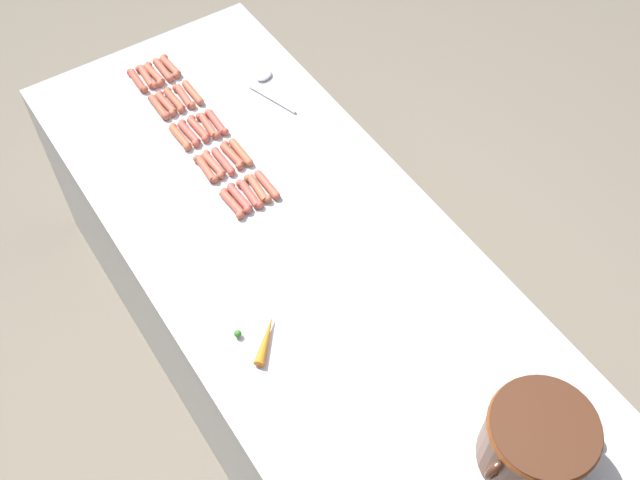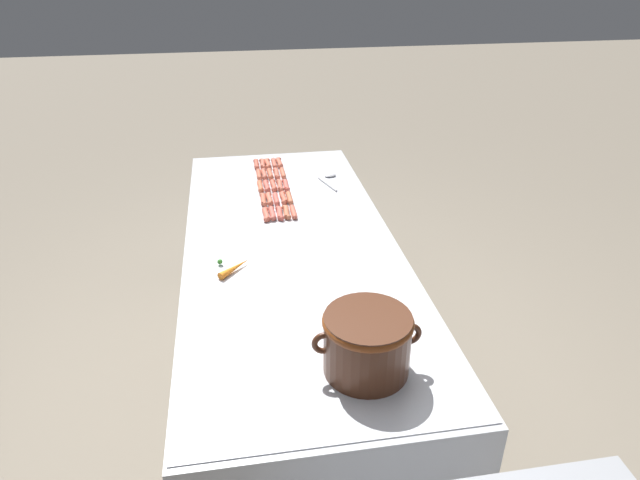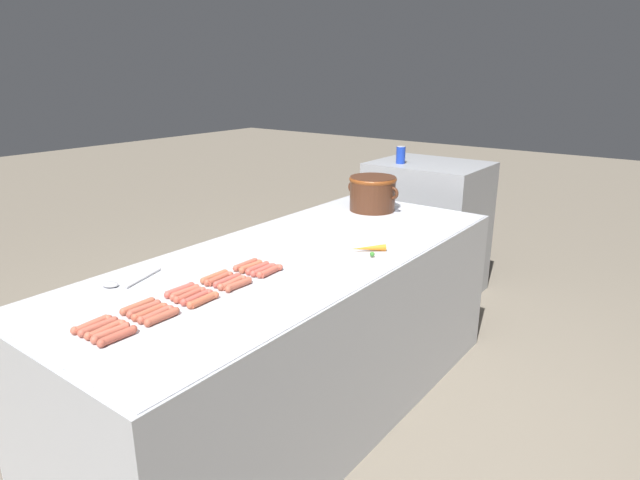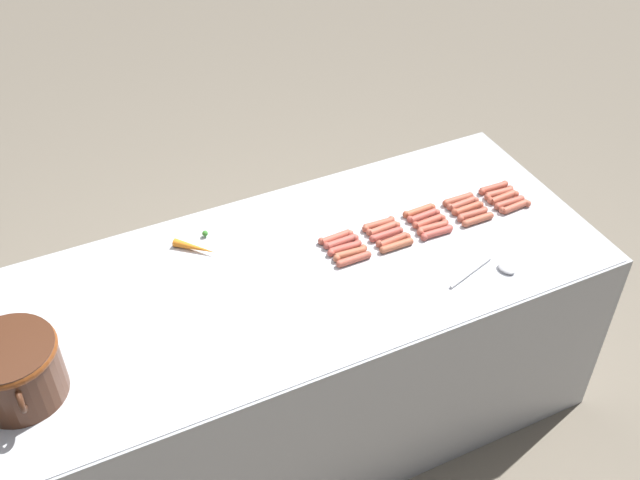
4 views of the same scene
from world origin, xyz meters
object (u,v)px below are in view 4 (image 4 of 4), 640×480
Objects in this scene: hot_dog_1 at (478,219)px; hot_dog_9 at (350,253)px; hot_dog_0 at (515,207)px; hot_dog_23 at (378,224)px; hot_dog_2 at (437,232)px; hot_dog_7 at (433,227)px; hot_dog_15 at (499,193)px; hot_dog_22 at (419,211)px; hot_dog_21 at (458,199)px; hot_dog_8 at (393,240)px; bean_pot at (14,368)px; hot_dog_20 at (493,188)px; hot_dog_12 at (429,221)px; hot_dog_5 at (509,203)px; hot_dog_11 at (468,208)px; hot_dog_24 at (336,237)px; hot_dog_13 at (386,234)px; carrot at (196,247)px; hot_dog_6 at (472,214)px; hot_dog_16 at (463,204)px; hot_dog_18 at (383,229)px; hot_dog_3 at (396,246)px; hot_dog_10 at (503,197)px; serving_spoon at (495,270)px; hot_dog_4 at (354,259)px; hot_dog_17 at (424,216)px; hot_dog_14 at (345,248)px; hot_dog_19 at (341,242)px.

hot_dog_9 is at bearing 85.85° from hot_dog_1.
hot_dog_0 is 0.55m from hot_dog_23.
hot_dog_2 and hot_dog_7 have the same top height.
hot_dog_22 is (0.04, 0.35, 0.00)m from hot_dog_15.
hot_dog_9 is 0.54m from hot_dog_21.
hot_dog_8 is 0.40× the size of bean_pot.
hot_dog_12 is at bearing 101.63° from hot_dog_20.
hot_dog_12 is 0.07m from hot_dog_22.
hot_dog_11 is (0.04, 0.17, 0.00)m from hot_dog_5.
hot_dog_1 and hot_dog_11 have the same top height.
bean_pot reaches higher than hot_dog_24.
hot_dog_15 is at bearing -78.90° from hot_dog_7.
hot_dog_7 and hot_dog_13 have the same top height.
hot_dog_8 is 1.00× the size of hot_dog_11.
carrot is at bearing 69.77° from hot_dog_2.
hot_dog_22 is at bearing 58.59° from hot_dog_6.
hot_dog_11 is 0.03m from hot_dog_16.
hot_dog_12 and hot_dog_18 have the same top height.
hot_dog_10 is (0.07, -0.53, 0.00)m from hot_dog_3.
carrot is (0.28, 0.50, 0.00)m from hot_dog_9.
hot_dog_3 is (-0.00, 0.54, 0.00)m from hot_dog_0.
hot_dog_2 reaches higher than serving_spoon.
hot_dog_11 is (0.07, -0.54, 0.00)m from hot_dog_4.
hot_dog_9 is at bearing 95.12° from hot_dog_12.
hot_dog_8 is at bearing -91.46° from hot_dog_9.
hot_dog_4 is (0.00, 0.54, 0.00)m from hot_dog_1.
hot_dog_15 is 1.00× the size of hot_dog_17.
hot_dog_14 is at bearing -116.03° from carrot.
carrot is at bearing 58.33° from serving_spoon.
hot_dog_10 is 0.53m from hot_dog_23.
hot_dog_19 is at bearing 89.81° from hot_dog_18.
hot_dog_6 is at bearing 121.43° from hot_dog_20.
hot_dog_18 is at bearing -99.83° from hot_dog_24.
hot_dog_16 is at bearing 66.56° from hot_dog_5.
hot_dog_19 is at bearing 92.67° from hot_dog_20.
hot_dog_8 is 0.36m from hot_dog_11.
hot_dog_17 is at bearing -84.33° from hot_dog_14.
hot_dog_7 is 0.53× the size of serving_spoon.
hot_dog_11 is 1.00× the size of hot_dog_13.
hot_dog_20 is 1.00× the size of hot_dog_21.
hot_dog_9 is 1.00× the size of hot_dog_14.
hot_dog_21 is at bearing -60.24° from hot_dog_7.
hot_dog_7 is (0.03, -0.35, 0.00)m from hot_dog_4.
hot_dog_2 is at bearing -90.22° from hot_dog_3.
hot_dog_21 is 1.00× the size of hot_dog_24.
serving_spoon is (-0.29, 0.10, -0.01)m from hot_dog_6.
hot_dog_13 and hot_dog_16 have the same top height.
hot_dog_21 is at bearing -79.30° from hot_dog_9.
hot_dog_14 is at bearing 95.57° from hot_dog_20.
hot_dog_7 is 0.35m from hot_dog_9.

